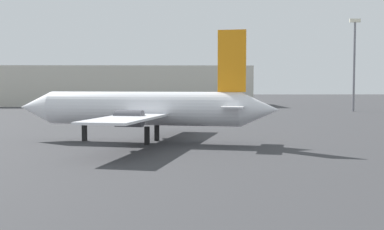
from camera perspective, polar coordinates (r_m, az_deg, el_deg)
The scene contains 3 objects.
airplane_distant at distance 49.67m, azimuth -5.57°, elevation 0.77°, with size 27.57×27.87×11.25m.
light_mast_right at distance 114.83m, azimuth 18.53°, elevation 6.20°, with size 2.40×0.50×20.64m.
terminal_building at distance 145.84m, azimuth -9.13°, elevation 3.38°, with size 79.24×24.89×11.25m, color beige.
Camera 1 is at (2.30, -8.90, 5.86)m, focal length 45.37 mm.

